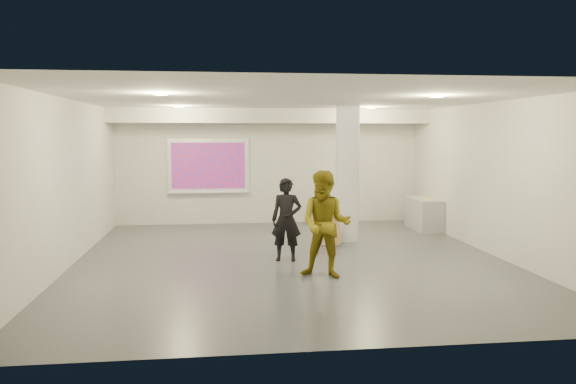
{
  "coord_description": "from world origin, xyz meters",
  "views": [
    {
      "loc": [
        -1.33,
        -10.35,
        2.37
      ],
      "look_at": [
        0.0,
        0.4,
        1.25
      ],
      "focal_mm": 35.0,
      "sensor_mm": 36.0,
      "label": 1
    }
  ],
  "objects": [
    {
      "name": "wall_front",
      "position": [
        0.0,
        -4.5,
        1.5
      ],
      "size": [
        8.0,
        0.01,
        3.0
      ],
      "primitive_type": "cube",
      "color": "beige",
      "rests_on": "floor"
    },
    {
      "name": "cardboard_back",
      "position": [
        1.21,
        1.66,
        0.29
      ],
      "size": [
        0.56,
        0.24,
        0.59
      ],
      "primitive_type": "cube",
      "rotation": [
        -0.2,
        0.0,
        0.14
      ],
      "color": "#8C6745",
      "rests_on": "floor"
    },
    {
      "name": "downlight_nw",
      "position": [
        -2.2,
        2.5,
        2.98
      ],
      "size": [
        0.22,
        0.22,
        0.02
      ],
      "primitive_type": "cylinder",
      "color": "#FFF799",
      "rests_on": "ceiling"
    },
    {
      "name": "cardboard_front",
      "position": [
        1.02,
        1.27,
        0.23
      ],
      "size": [
        0.44,
        0.21,
        0.46
      ],
      "primitive_type": "cube",
      "rotation": [
        -0.34,
        0.0,
        0.02
      ],
      "color": "#8C6745",
      "rests_on": "floor"
    },
    {
      "name": "downlight_ne",
      "position": [
        2.2,
        2.5,
        2.98
      ],
      "size": [
        0.22,
        0.22,
        0.02
      ],
      "primitive_type": "cylinder",
      "color": "#FFF799",
      "rests_on": "ceiling"
    },
    {
      "name": "soffit_band",
      "position": [
        0.0,
        3.95,
        2.82
      ],
      "size": [
        8.0,
        1.1,
        0.36
      ],
      "primitive_type": "cube",
      "color": "silver",
      "rests_on": "ceiling"
    },
    {
      "name": "ceiling",
      "position": [
        0.0,
        0.0,
        3.0
      ],
      "size": [
        8.0,
        9.0,
        0.01
      ],
      "primitive_type": "cube",
      "color": "silver",
      "rests_on": "floor"
    },
    {
      "name": "credenza",
      "position": [
        3.72,
        2.94,
        0.39
      ],
      "size": [
        0.57,
        1.34,
        0.78
      ],
      "primitive_type": "cube",
      "rotation": [
        0.0,
        0.0,
        -0.01
      ],
      "color": "#989A9D",
      "rests_on": "floor"
    },
    {
      "name": "downlight_sw",
      "position": [
        -2.2,
        -1.5,
        2.98
      ],
      "size": [
        0.22,
        0.22,
        0.02
      ],
      "primitive_type": "cylinder",
      "color": "#FFF799",
      "rests_on": "ceiling"
    },
    {
      "name": "woman",
      "position": [
        -0.08,
        -0.04,
        0.78
      ],
      "size": [
        0.64,
        0.49,
        1.55
      ],
      "primitive_type": "imported",
      "rotation": [
        0.0,
        0.0,
        -0.22
      ],
      "color": "black",
      "rests_on": "floor"
    },
    {
      "name": "downlight_se",
      "position": [
        2.2,
        -1.5,
        2.98
      ],
      "size": [
        0.22,
        0.22,
        0.02
      ],
      "primitive_type": "cylinder",
      "color": "#FFF799",
      "rests_on": "ceiling"
    },
    {
      "name": "column",
      "position": [
        1.5,
        1.8,
        1.5
      ],
      "size": [
        0.52,
        0.52,
        3.0
      ],
      "primitive_type": "cylinder",
      "color": "silver",
      "rests_on": "floor"
    },
    {
      "name": "wall_right",
      "position": [
        4.0,
        0.0,
        1.5
      ],
      "size": [
        0.01,
        9.0,
        3.0
      ],
      "primitive_type": "cube",
      "color": "beige",
      "rests_on": "floor"
    },
    {
      "name": "postit_pad",
      "position": [
        3.77,
        2.82,
        0.79
      ],
      "size": [
        0.19,
        0.26,
        0.03
      ],
      "primitive_type": "cube",
      "rotation": [
        0.0,
        0.0,
        0.01
      ],
      "color": "gold",
      "rests_on": "credenza"
    },
    {
      "name": "man",
      "position": [
        0.41,
        -1.36,
        0.89
      ],
      "size": [
        1.05,
        0.94,
        1.78
      ],
      "primitive_type": "imported",
      "rotation": [
        0.0,
        0.0,
        -0.37
      ],
      "color": "olive",
      "rests_on": "floor"
    },
    {
      "name": "papers_stack",
      "position": [
        3.75,
        2.64,
        0.79
      ],
      "size": [
        0.24,
        0.31,
        0.02
      ],
      "primitive_type": "cube",
      "rotation": [
        0.0,
        0.0,
        -0.03
      ],
      "color": "silver",
      "rests_on": "credenza"
    },
    {
      "name": "wall_left",
      "position": [
        -4.0,
        0.0,
        1.5
      ],
      "size": [
        0.01,
        9.0,
        3.0
      ],
      "primitive_type": "cube",
      "color": "beige",
      "rests_on": "floor"
    },
    {
      "name": "projection_screen",
      "position": [
        -1.6,
        4.45,
        1.53
      ],
      "size": [
        2.1,
        0.13,
        1.42
      ],
      "color": "white",
      "rests_on": "wall_back"
    },
    {
      "name": "floor",
      "position": [
        0.0,
        0.0,
        0.0
      ],
      "size": [
        8.0,
        9.0,
        0.01
      ],
      "primitive_type": "cube",
      "color": "#3B3D43",
      "rests_on": "ground"
    },
    {
      "name": "wall_back",
      "position": [
        0.0,
        4.5,
        1.5
      ],
      "size": [
        8.0,
        0.01,
        3.0
      ],
      "primitive_type": "cube",
      "color": "beige",
      "rests_on": "floor"
    }
  ]
}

